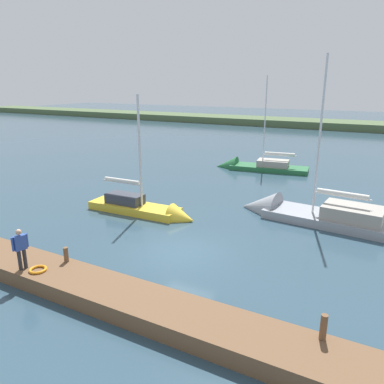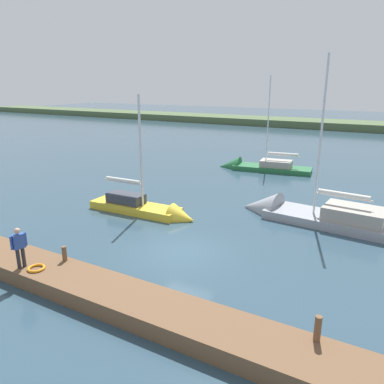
{
  "view_description": "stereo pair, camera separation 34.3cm",
  "coord_description": "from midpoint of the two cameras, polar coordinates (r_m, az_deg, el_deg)",
  "views": [
    {
      "loc": [
        -7.85,
        13.47,
        7.45
      ],
      "look_at": [
        1.01,
        -2.9,
        1.98
      ],
      "focal_mm": 34.8,
      "sensor_mm": 36.0,
      "label": 1
    },
    {
      "loc": [
        -8.15,
        13.3,
        7.45
      ],
      "look_at": [
        1.01,
        -2.9,
        1.98
      ],
      "focal_mm": 34.8,
      "sensor_mm": 36.0,
      "label": 2
    }
  ],
  "objects": [
    {
      "name": "sailboat_outer_mooring",
      "position": [
        22.12,
        -7.36,
        -2.81
      ],
      "size": [
        6.89,
        1.82,
        7.57
      ],
      "rotation": [
        0.0,
        0.0,
        3.18
      ],
      "color": "gold",
      "rests_on": "ground_plane"
    },
    {
      "name": "person_on_dock",
      "position": [
        15.61,
        -25.38,
        -7.56
      ],
      "size": [
        0.32,
        0.61,
        1.62
      ],
      "rotation": [
        0.0,
        0.0,
        2.91
      ],
      "color": "#28282D",
      "rests_on": "dock_pier"
    },
    {
      "name": "mooring_post_near",
      "position": [
        11.42,
        18.66,
        -19.03
      ],
      "size": [
        0.19,
        0.19,
        0.77
      ],
      "primitive_type": "cylinder",
      "color": "brown",
      "rests_on": "dock_pier"
    },
    {
      "name": "dock_pier",
      "position": [
        13.79,
        -12.62,
        -15.27
      ],
      "size": [
        19.62,
        1.93,
        0.61
      ],
      "primitive_type": "cube",
      "color": "brown",
      "rests_on": "ground_plane"
    },
    {
      "name": "mooring_post_far",
      "position": [
        15.81,
        -19.35,
        -9.04
      ],
      "size": [
        0.19,
        0.19,
        0.61
      ],
      "primitive_type": "cylinder",
      "color": "brown",
      "rests_on": "dock_pier"
    },
    {
      "name": "sailboat_near_dock",
      "position": [
        22.12,
        16.22,
        -3.41
      ],
      "size": [
        9.09,
        3.16,
        10.01
      ],
      "rotation": [
        0.0,
        0.0,
        -0.09
      ],
      "color": "gray",
      "rests_on": "ground_plane"
    },
    {
      "name": "far_shoreline",
      "position": [
        69.05,
        21.89,
        9.02
      ],
      "size": [
        180.0,
        8.0,
        2.4
      ],
      "primitive_type": "cube",
      "color": "#4C603D",
      "rests_on": "ground_plane"
    },
    {
      "name": "ground_plane",
      "position": [
        17.28,
        -2.23,
        -9.18
      ],
      "size": [
        200.0,
        200.0,
        0.0
      ],
      "primitive_type": "plane",
      "color": "#2D4756"
    },
    {
      "name": "life_ring_buoy",
      "position": [
        15.59,
        -23.13,
        -10.88
      ],
      "size": [
        0.66,
        0.66,
        0.1
      ],
      "primitive_type": "torus",
      "color": "orange",
      "rests_on": "dock_pier"
    },
    {
      "name": "sailboat_far_left",
      "position": [
        33.8,
        9.06,
        3.64
      ],
      "size": [
        8.35,
        3.19,
        9.09
      ],
      "rotation": [
        0.0,
        0.0,
        0.14
      ],
      "color": "#236638",
      "rests_on": "ground_plane"
    }
  ]
}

